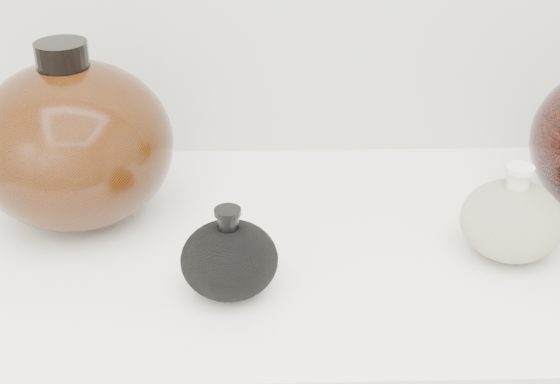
{
  "coord_description": "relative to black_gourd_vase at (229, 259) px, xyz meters",
  "views": [
    {
      "loc": [
        -0.06,
        0.15,
        1.41
      ],
      "look_at": [
        -0.04,
        0.92,
        0.98
      ],
      "focal_mm": 50.0,
      "sensor_mm": 36.0,
      "label": 1
    }
  ],
  "objects": [
    {
      "name": "black_gourd_vase",
      "position": [
        0.0,
        0.0,
        0.0
      ],
      "size": [
        0.11,
        0.11,
        0.1
      ],
      "color": "black",
      "rests_on": "display_counter"
    },
    {
      "name": "cream_gourd_vase",
      "position": [
        0.32,
        0.07,
        0.0
      ],
      "size": [
        0.12,
        0.12,
        0.12
      ],
      "color": "#BAA894",
      "rests_on": "display_counter"
    },
    {
      "name": "room",
      "position": [
        0.09,
        -0.57,
        0.36
      ],
      "size": [
        3.04,
        2.42,
        2.64
      ],
      "color": "slate",
      "rests_on": "ground"
    },
    {
      "name": "left_round_pot",
      "position": [
        -0.19,
        0.16,
        0.06
      ],
      "size": [
        0.28,
        0.28,
        0.23
      ],
      "color": "black",
      "rests_on": "display_counter"
    }
  ]
}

